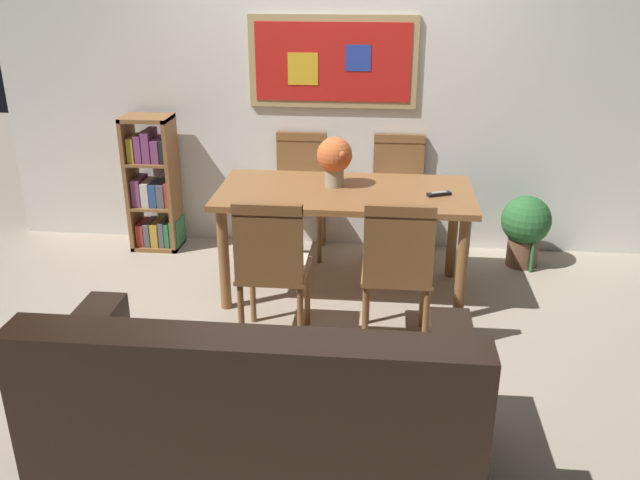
# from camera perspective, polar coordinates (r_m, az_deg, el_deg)

# --- Properties ---
(ground_plane) EXTENTS (12.00, 12.00, 0.00)m
(ground_plane) POSITION_cam_1_polar(r_m,az_deg,el_deg) (4.18, 0.06, -7.48)
(ground_plane) COLOR tan
(wall_back_with_painting) EXTENTS (5.20, 0.14, 2.60)m
(wall_back_with_painting) POSITION_cam_1_polar(r_m,az_deg,el_deg) (5.10, 1.65, 13.61)
(wall_back_with_painting) COLOR silver
(wall_back_with_painting) RESTS_ON ground_plane
(dining_table) EXTENTS (1.65, 0.80, 0.73)m
(dining_table) POSITION_cam_1_polar(r_m,az_deg,el_deg) (4.39, 2.12, 3.11)
(dining_table) COLOR brown
(dining_table) RESTS_ON ground_plane
(dining_chair_far_right) EXTENTS (0.40, 0.41, 0.91)m
(dining_chair_far_right) POSITION_cam_1_polar(r_m,az_deg,el_deg) (5.09, 6.64, 4.58)
(dining_chair_far_right) COLOR brown
(dining_chair_far_right) RESTS_ON ground_plane
(dining_chair_near_right) EXTENTS (0.40, 0.41, 0.91)m
(dining_chair_near_right) POSITION_cam_1_polar(r_m,az_deg,el_deg) (3.77, 6.61, -1.90)
(dining_chair_near_right) COLOR brown
(dining_chair_near_right) RESTS_ON ground_plane
(dining_chair_far_left) EXTENTS (0.40, 0.41, 0.91)m
(dining_chair_far_left) POSITION_cam_1_polar(r_m,az_deg,el_deg) (5.11, -1.69, 4.82)
(dining_chair_far_left) COLOR brown
(dining_chair_far_left) RESTS_ON ground_plane
(dining_chair_near_left) EXTENTS (0.40, 0.41, 0.91)m
(dining_chair_near_left) POSITION_cam_1_polar(r_m,az_deg,el_deg) (3.78, -4.12, -1.76)
(dining_chair_near_left) COLOR brown
(dining_chair_near_left) RESTS_ON ground_plane
(leather_couch) EXTENTS (1.80, 0.84, 0.84)m
(leather_couch) POSITION_cam_1_polar(r_m,az_deg,el_deg) (2.95, -5.23, -14.56)
(leather_couch) COLOR black
(leather_couch) RESTS_ON ground_plane
(bookshelf) EXTENTS (0.37, 0.28, 1.04)m
(bookshelf) POSITION_cam_1_polar(r_m,az_deg,el_deg) (5.33, -13.89, 4.26)
(bookshelf) COLOR brown
(bookshelf) RESTS_ON ground_plane
(potted_ivy) EXTENTS (0.36, 0.36, 0.55)m
(potted_ivy) POSITION_cam_1_polar(r_m,az_deg,el_deg) (5.13, 17.07, 1.09)
(potted_ivy) COLOR brown
(potted_ivy) RESTS_ON ground_plane
(flower_vase) EXTENTS (0.23, 0.23, 0.33)m
(flower_vase) POSITION_cam_1_polar(r_m,az_deg,el_deg) (4.38, 1.25, 7.01)
(flower_vase) COLOR tan
(flower_vase) RESTS_ON dining_table
(tv_remote) EXTENTS (0.16, 0.10, 0.02)m
(tv_remote) POSITION_cam_1_polar(r_m,az_deg,el_deg) (4.31, 10.08, 3.88)
(tv_remote) COLOR black
(tv_remote) RESTS_ON dining_table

